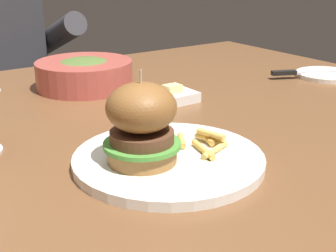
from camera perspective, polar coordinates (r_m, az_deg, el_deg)
The scene contains 8 objects.
dining_table at distance 0.87m, azimuth -6.33°, elevation -3.88°, with size 1.44×1.00×0.74m.
main_plate at distance 0.66m, azimuth 0.07°, elevation -4.09°, with size 0.27×0.27×0.01m, color white.
burger_sandwich at distance 0.62m, azimuth -3.23°, elevation 0.33°, with size 0.11×0.11×0.13m.
fries_pile at distance 0.68m, azimuth 4.52°, elevation -2.01°, with size 0.06×0.10×0.02m.
bread_plate at distance 1.21m, azimuth 18.78°, elevation 5.95°, with size 0.15×0.15×0.01m, color white.
table_knife at distance 1.18m, azimuth 16.65°, elevation 6.31°, with size 0.21×0.10×0.01m.
butter_dish at distance 0.94m, azimuth 0.53°, elevation 3.61°, with size 0.09×0.07×0.04m.
soup_bowl at distance 1.06m, azimuth -10.15°, elevation 6.35°, with size 0.21×0.21×0.07m.
Camera 1 is at (-0.38, -0.70, 1.02)m, focal length 50.00 mm.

